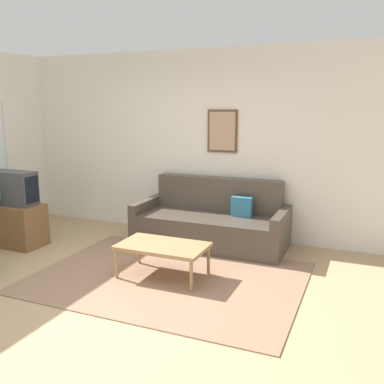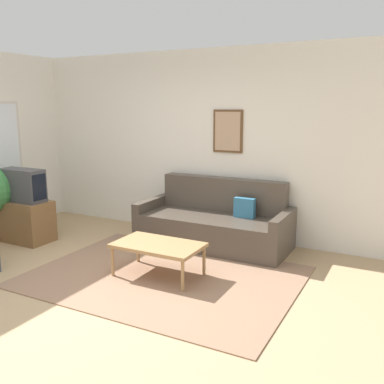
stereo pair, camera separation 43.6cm
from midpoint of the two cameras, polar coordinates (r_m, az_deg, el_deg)
The scene contains 8 objects.
ground_plane at distance 4.62m, azimuth -16.46°, elevation -13.38°, with size 16.00×16.00×0.00m, color tan.
area_rug at distance 4.92m, azimuth -5.78°, elevation -11.28°, with size 2.94×2.16×0.01m.
wall_back at distance 6.39m, azimuth -2.54°, elevation 6.47°, with size 8.00×0.09×2.70m.
couch at distance 5.94m, azimuth 0.56°, elevation -4.19°, with size 2.07×0.90×0.90m.
coffee_table at distance 4.83m, azimuth -6.52°, elevation -7.37°, with size 0.98×0.58×0.39m.
tv_stand at distance 6.48m, azimuth -24.27°, elevation -4.02°, with size 0.78×0.46×0.58m.
tv at distance 6.37m, azimuth -24.64°, elevation 0.49°, with size 0.68×0.28×0.46m.
potted_plant_by_window at distance 6.92m, azimuth -23.05°, elevation -2.26°, with size 0.38×0.38×0.63m.
Camera 1 is at (2.53, -3.30, 1.90)m, focal length 40.00 mm.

